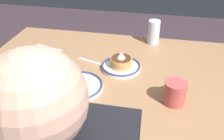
{
  "coord_description": "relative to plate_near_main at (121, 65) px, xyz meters",
  "views": [
    {
      "loc": [
        -0.2,
        1.05,
        1.43
      ],
      "look_at": [
        0.01,
        0.02,
        0.76
      ],
      "focal_mm": 39.95,
      "sensor_mm": 36.0,
      "label": 1
    }
  ],
  "objects": [
    {
      "name": "dining_table",
      "position": [
        0.03,
        0.05,
        -0.12
      ],
      "size": [
        1.47,
        0.94,
        0.73
      ],
      "color": "#956B48",
      "rests_on": "ground_plane"
    },
    {
      "name": "plate_near_main",
      "position": [
        0.0,
        0.0,
        0.0
      ],
      "size": [
        0.21,
        0.21,
        0.1
      ],
      "color": "white",
      "rests_on": "dining_table"
    },
    {
      "name": "plate_center_pancakes",
      "position": [
        0.17,
        0.21,
        -0.01
      ],
      "size": [
        0.23,
        0.23,
        0.04
      ],
      "color": "silver",
      "rests_on": "dining_table"
    },
    {
      "name": "coffee_mug",
      "position": [
        -0.27,
        0.22,
        0.03
      ],
      "size": [
        0.1,
        0.13,
        0.1
      ],
      "color": "#BF4C47",
      "rests_on": "dining_table"
    },
    {
      "name": "drinking_glass",
      "position": [
        -0.15,
        -0.34,
        0.04
      ],
      "size": [
        0.07,
        0.07,
        0.15
      ],
      "color": "silver",
      "rests_on": "dining_table"
    },
    {
      "name": "cell_phone",
      "position": [
        0.28,
        0.42,
        -0.02
      ],
      "size": [
        0.16,
        0.12,
        0.01
      ],
      "primitive_type": "cube",
      "rotation": [
        0.0,
        0.0,
        -0.35
      ],
      "color": "black",
      "rests_on": "dining_table"
    },
    {
      "name": "fork_near",
      "position": [
        0.16,
        -0.03,
        -0.02
      ],
      "size": [
        0.18,
        0.07,
        0.01
      ],
      "color": "silver",
      "rests_on": "dining_table"
    },
    {
      "name": "tea_spoon",
      "position": [
        0.44,
        -0.13,
        -0.02
      ],
      "size": [
        0.18,
        0.07,
        0.01
      ],
      "color": "silver",
      "rests_on": "dining_table"
    }
  ]
}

